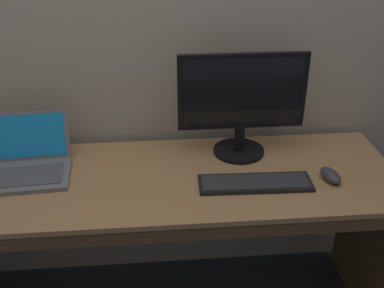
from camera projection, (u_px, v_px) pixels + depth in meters
The scene contains 5 objects.
desk at pixel (158, 225), 1.93m from camera, with size 1.90×0.61×0.74m.
laptop_space_gray at pixel (29, 164), 1.84m from camera, with size 0.33×0.32×0.20m.
external_monitor at pixel (241, 102), 1.88m from camera, with size 0.52×0.21×0.44m.
wired_keyboard at pixel (254, 183), 1.78m from camera, with size 0.43×0.14×0.02m.
computer_mouse at pixel (330, 175), 1.80m from camera, with size 0.06×0.11×0.04m, color #38383D.
Camera 1 is at (0.00, -1.56, 1.73)m, focal length 43.90 mm.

